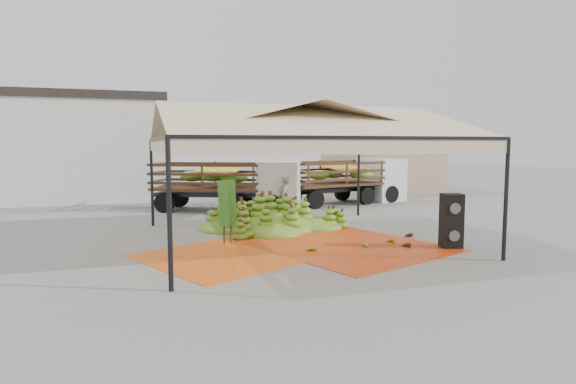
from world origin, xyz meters
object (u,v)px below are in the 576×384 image
object	(u,v)px
banana_heap	(276,212)
truck_right	(350,176)
speaker_stack	(451,221)
vendor	(284,195)
truck_left	(233,180)

from	to	relation	value
banana_heap	truck_right	xyz separation A→B (m)	(5.53, 5.83, 0.76)
speaker_stack	vendor	distance (m)	7.67
vendor	truck_left	world-z (taller)	truck_left
banana_heap	speaker_stack	size ratio (longest dim) A/B	3.41
speaker_stack	vendor	size ratio (longest dim) A/B	0.92
truck_left	truck_right	bearing A→B (deg)	33.92
banana_heap	truck_right	distance (m)	8.07
speaker_stack	vendor	world-z (taller)	vendor
banana_heap	speaker_stack	world-z (taller)	speaker_stack
banana_heap	truck_left	world-z (taller)	truck_left
truck_left	banana_heap	bearing A→B (deg)	-59.77
truck_left	truck_right	xyz separation A→B (m)	(6.02, 1.01, -0.01)
banana_heap	truck_left	size ratio (longest dim) A/B	0.78
truck_left	vendor	bearing A→B (deg)	-25.99
truck_left	truck_right	size ratio (longest dim) A/B	1.01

